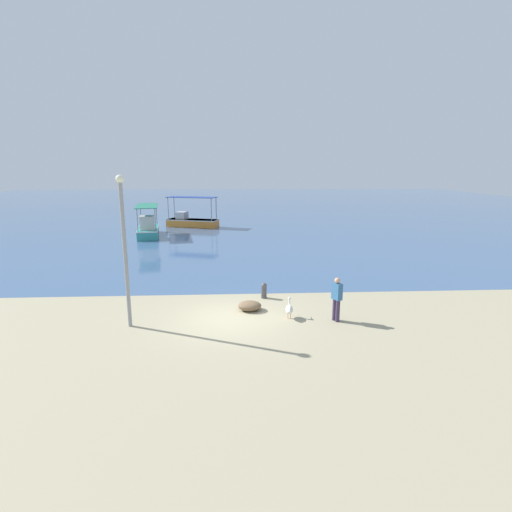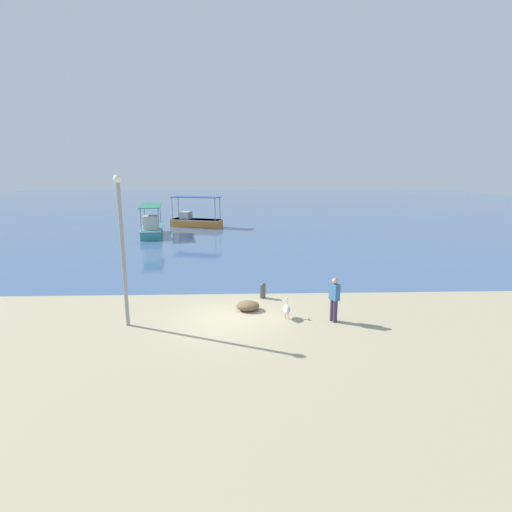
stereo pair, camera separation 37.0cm
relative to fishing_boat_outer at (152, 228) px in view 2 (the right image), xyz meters
The scene contains 9 objects.
ground 20.27m from the fishing_boat_outer, 69.80° to the right, with size 120.00×120.00×0.00m, color tan.
harbor_water 29.83m from the fishing_boat_outer, 76.43° to the left, with size 110.00×90.00×0.00m, color #3F5E88.
fishing_boat_outer is the anchor object (origin of this frame).
fishing_boat_far_left 6.19m from the fishing_boat_outer, 60.36° to the left, with size 5.22×3.02×2.89m.
pelican 21.25m from the fishing_boat_outer, 64.01° to the right, with size 0.34×0.81×0.80m.
lamp_post 20.01m from the fishing_boat_outer, 80.15° to the right, with size 0.28×0.28×5.44m.
mooring_bollard 18.68m from the fishing_boat_outer, 62.88° to the right, with size 0.26×0.26×0.70m.
fisherman_standing 22.38m from the fishing_boat_outer, 60.45° to the right, with size 0.37×0.46×1.69m.
net_pile 19.78m from the fishing_boat_outer, 66.68° to the right, with size 0.95×0.81×0.38m, color brown.
Camera 2 is at (0.64, -14.50, 5.68)m, focal length 28.00 mm.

